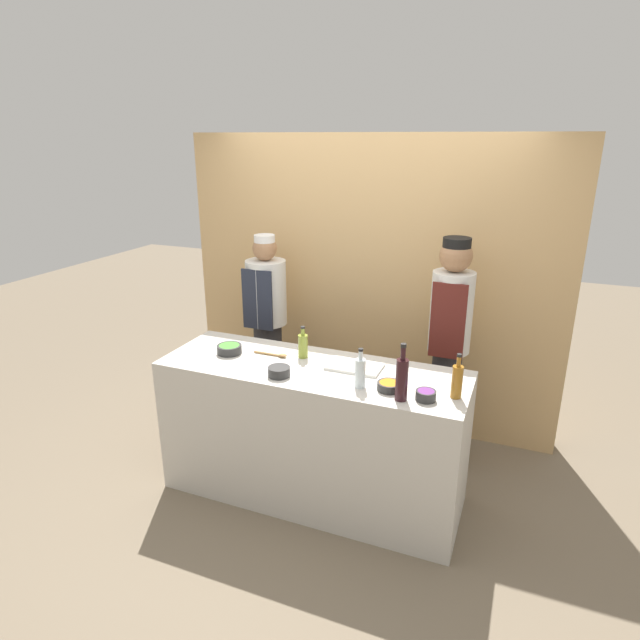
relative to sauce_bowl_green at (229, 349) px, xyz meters
name	(u,v)px	position (x,y,z in m)	size (l,w,h in m)	color
ground_plane	(313,492)	(0.62, -0.01, -0.99)	(14.00, 14.00, 0.00)	#756651
cabinet_wall	(369,285)	(0.62, 1.22, 0.21)	(3.14, 0.18, 2.40)	tan
counter	(312,432)	(0.62, -0.01, -0.51)	(2.01, 0.68, 0.96)	beige
sauce_bowl_green	(229,349)	(0.00, 0.00, 0.00)	(0.17, 0.17, 0.06)	#2D2D2D
sauce_bowl_orange	(389,386)	(1.16, -0.14, -0.01)	(0.14, 0.14, 0.05)	#2D2D2D
sauce_bowl_yellow	(279,371)	(0.48, -0.20, 0.00)	(0.14, 0.14, 0.06)	#2D2D2D
sauce_bowl_purple	(426,395)	(1.39, -0.18, 0.00)	(0.12, 0.12, 0.06)	#2D2D2D
cutting_board	(354,367)	(0.87, 0.09, -0.02)	(0.35, 0.21, 0.02)	white
bottle_clear	(360,372)	(0.99, -0.16, 0.06)	(0.06, 0.06, 0.25)	silver
bottle_oil	(303,345)	(0.50, 0.12, 0.05)	(0.07, 0.07, 0.22)	olive
bottle_amber	(457,381)	(1.54, -0.08, 0.07)	(0.06, 0.06, 0.27)	#9E661E
bottle_wine	(402,378)	(1.26, -0.23, 0.10)	(0.07, 0.07, 0.34)	black
wooden_spoon	(275,354)	(0.31, 0.07, -0.02)	(0.24, 0.04, 0.03)	#B2844C
chef_left	(267,324)	(-0.12, 0.79, -0.10)	(0.33, 0.33, 1.64)	#28282D
chef_right	(449,341)	(1.36, 0.79, -0.03)	(0.30, 0.30, 1.72)	#28282D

